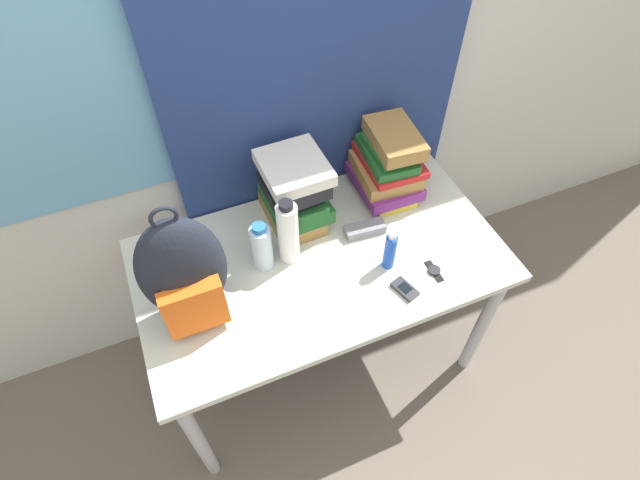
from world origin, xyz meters
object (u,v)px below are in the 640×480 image
(backpack, at_px, (184,273))
(cell_phone, at_px, (405,289))
(sunglasses_case, at_px, (365,229))
(sports_bottle, at_px, (288,232))
(book_stack_left, at_px, (294,192))
(book_stack_center, at_px, (388,165))
(sunscreen_bottle, at_px, (390,251))
(water_bottle, at_px, (262,247))
(wristwatch, at_px, (434,271))

(backpack, xyz_separation_m, cell_phone, (0.66, -0.19, -0.20))
(sunglasses_case, bearing_deg, sports_bottle, 179.41)
(book_stack_left, xyz_separation_m, book_stack_center, (0.38, 0.00, -0.01))
(book_stack_left, height_order, sunscreen_bottle, book_stack_left)
(sunscreen_bottle, bearing_deg, cell_phone, -88.86)
(book_stack_left, height_order, sunglasses_case, book_stack_left)
(book_stack_center, xyz_separation_m, cell_phone, (-0.16, -0.45, -0.13))
(backpack, relative_size, water_bottle, 2.36)
(sunscreen_bottle, xyz_separation_m, sunglasses_case, (-0.01, 0.17, -0.06))
(sunglasses_case, relative_size, wristwatch, 1.64)
(sunglasses_case, bearing_deg, wristwatch, -60.46)
(wristwatch, bearing_deg, backpack, 168.33)
(book_stack_left, height_order, water_bottle, book_stack_left)
(water_bottle, distance_m, sunscreen_bottle, 0.43)
(book_stack_center, distance_m, sports_bottle, 0.49)
(backpack, bearing_deg, book_stack_center, 17.31)
(sunglasses_case, bearing_deg, book_stack_center, 44.84)
(water_bottle, relative_size, sunscreen_bottle, 1.21)
(backpack, distance_m, book_stack_left, 0.51)
(sports_bottle, xyz_separation_m, sunglasses_case, (0.29, -0.00, -0.11))
(book_stack_center, height_order, sunscreen_bottle, book_stack_center)
(book_stack_left, distance_m, water_bottle, 0.24)
(sunglasses_case, bearing_deg, sunscreen_bottle, -86.95)
(sunscreen_bottle, xyz_separation_m, cell_phone, (0.00, -0.12, -0.07))
(cell_phone, bearing_deg, wristwatch, 12.50)
(sunscreen_bottle, bearing_deg, book_stack_center, 64.52)
(sunscreen_bottle, bearing_deg, wristwatch, -33.29)
(backpack, xyz_separation_m, wristwatch, (0.80, -0.16, -0.20))
(sports_bottle, xyz_separation_m, sunscreen_bottle, (0.30, -0.17, -0.05))
(backpack, height_order, sunglasses_case, backpack)
(water_bottle, relative_size, cell_phone, 2.01)
(book_stack_left, bearing_deg, wristwatch, -49.40)
(book_stack_left, xyz_separation_m, wristwatch, (0.36, -0.42, -0.14))
(backpack, distance_m, wristwatch, 0.84)
(backpack, height_order, book_stack_center, backpack)
(backpack, xyz_separation_m, water_bottle, (0.26, 0.09, -0.11))
(water_bottle, bearing_deg, book_stack_left, 41.55)
(sunscreen_bottle, bearing_deg, water_bottle, 156.95)
(backpack, xyz_separation_m, sports_bottle, (0.36, 0.09, -0.08))
(water_bottle, xyz_separation_m, sunscreen_bottle, (0.40, -0.17, -0.02))
(backpack, relative_size, sunglasses_case, 3.16)
(book_stack_center, relative_size, water_bottle, 1.40)
(backpack, height_order, water_bottle, backpack)
(water_bottle, distance_m, sunglasses_case, 0.40)
(backpack, height_order, sunscreen_bottle, backpack)
(wristwatch, bearing_deg, water_bottle, 154.17)
(book_stack_center, distance_m, wristwatch, 0.44)
(book_stack_center, relative_size, wristwatch, 3.09)
(water_bottle, relative_size, sunglasses_case, 1.34)
(book_stack_center, xyz_separation_m, sunglasses_case, (-0.17, -0.17, -0.12))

